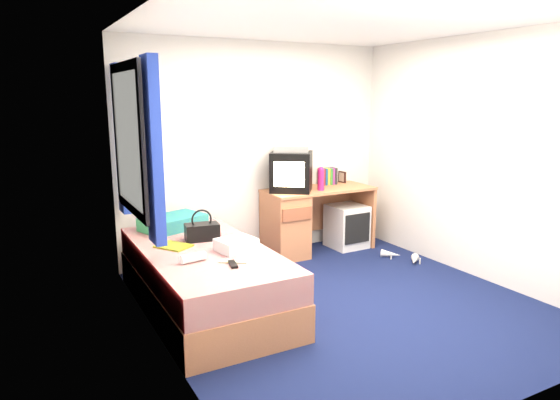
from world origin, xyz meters
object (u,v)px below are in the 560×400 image
pink_water_bottle (321,180)px  aerosol_can (302,181)px  bed (204,278)px  remote_control (233,264)px  vcr (292,149)px  crt_tv (291,172)px  towel (236,245)px  pillow (173,222)px  picture_frame (342,177)px  desk (298,219)px  magazine (174,246)px  storage_cube (347,226)px  water_bottle (193,258)px  colour_swatch_fan (233,262)px  white_heels (402,257)px  handbag (202,231)px

pink_water_bottle → aerosol_can: 0.24m
bed → remote_control: bearing=-85.3°
vcr → pink_water_bottle: (0.32, -0.13, -0.36)m
crt_tv → towel: (-1.17, -1.13, -0.38)m
pillow → picture_frame: picture_frame is taller
desk → pink_water_bottle: bearing=-28.1°
towel → magazine: 0.56m
bed → storage_cube: 2.31m
pink_water_bottle → water_bottle: (-1.91, -1.12, -0.29)m
crt_tv → vcr: vcr is taller
pillow → magazine: pillow is taller
pillow → aerosol_can: size_ratio=3.52×
crt_tv → aerosol_can: crt_tv is taller
storage_cube → aerosol_can: aerosol_can is taller
colour_swatch_fan → magazine: bearing=115.0°
pillow → vcr: size_ratio=1.54×
picture_frame → water_bottle: bearing=-156.9°
desk → pink_water_bottle: pink_water_bottle is taller
picture_frame → remote_control: size_ratio=0.88×
pillow → water_bottle: pillow is taller
pink_water_bottle → magazine: pink_water_bottle is taller
vcr → white_heels: vcr is taller
desk → aerosol_can: size_ratio=7.86×
picture_frame → remote_control: (-2.18, -1.65, -0.27)m
pink_water_bottle → towel: (-1.49, -1.01, -0.28)m
pink_water_bottle → picture_frame: bearing=30.9°
pink_water_bottle → magazine: 2.06m
picture_frame → handbag: 2.34m
crt_tv → colour_swatch_fan: crt_tv is taller
water_bottle → white_heels: (2.57, 0.45, -0.54)m
magazine → remote_control: remote_control is taller
storage_cube → vcr: bearing=173.6°
picture_frame → white_heels: size_ratio=0.28×
vcr → picture_frame: vcr is taller
desk → white_heels: desk is taller
towel → white_heels: size_ratio=0.60×
storage_cube → water_bottle: 2.63m
vcr → towel: bearing=-102.4°
bed → handbag: 0.43m
aerosol_can → remote_control: 2.20m
towel → magazine: (-0.43, 0.35, -0.04)m
handbag → storage_cube: bearing=26.4°
handbag → water_bottle: 0.61m
vcr → water_bottle: (-1.59, -1.25, -0.65)m
storage_cube → white_heels: (0.24, -0.73, -0.22)m
towel → remote_control: bearing=-117.5°
handbag → picture_frame: bearing=31.5°
vcr → colour_swatch_fan: (-1.32, -1.41, -0.68)m
magazine → white_heels: 2.64m
handbag → white_heels: handbag is taller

